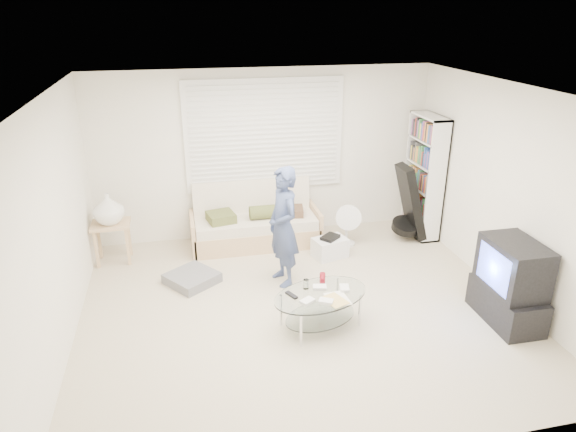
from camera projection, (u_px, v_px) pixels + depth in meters
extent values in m
plane|color=#BDAE93|center=(300.00, 308.00, 6.03)|extent=(5.00, 5.00, 0.00)
cube|color=white|center=(265.00, 154.00, 7.58)|extent=(5.00, 0.02, 2.50)
cube|color=white|center=(379.00, 327.00, 3.52)|extent=(5.00, 0.02, 2.50)
cube|color=white|center=(55.00, 229.00, 5.05)|extent=(0.02, 4.50, 2.50)
cube|color=white|center=(506.00, 192.00, 6.05)|extent=(0.02, 4.50, 2.50)
cube|color=white|center=(302.00, 92.00, 5.08)|extent=(5.00, 4.50, 0.02)
cube|color=white|center=(265.00, 135.00, 7.44)|extent=(2.32, 0.06, 1.62)
cube|color=black|center=(265.00, 135.00, 7.43)|extent=(2.20, 0.01, 1.50)
cube|color=silver|center=(265.00, 136.00, 7.41)|extent=(2.16, 0.04, 1.50)
cube|color=silver|center=(265.00, 135.00, 7.42)|extent=(2.32, 0.08, 1.62)
cube|color=tan|center=(256.00, 235.00, 7.58)|extent=(1.82, 0.73, 0.29)
cube|color=beige|center=(255.00, 222.00, 7.48)|extent=(1.74, 0.67, 0.15)
cube|color=beige|center=(252.00, 197.00, 7.66)|extent=(1.74, 0.20, 0.56)
cube|color=tan|center=(193.00, 234.00, 7.36)|extent=(0.05, 0.73, 0.51)
cube|color=tan|center=(315.00, 223.00, 7.72)|extent=(0.05, 0.73, 0.51)
cube|color=brown|center=(221.00, 217.00, 7.30)|extent=(0.43, 0.43, 0.13)
cylinder|color=brown|center=(265.00, 212.00, 7.39)|extent=(0.45, 0.20, 0.20)
cube|color=#483424|center=(292.00, 211.00, 7.54)|extent=(0.38, 0.38, 0.11)
cube|color=#5E5E63|center=(192.00, 278.00, 6.56)|extent=(0.77, 0.77, 0.12)
cube|color=tan|center=(111.00, 224.00, 6.92)|extent=(0.50, 0.40, 0.04)
cube|color=tan|center=(96.00, 249.00, 6.85)|extent=(0.04, 0.04, 0.54)
cube|color=tan|center=(128.00, 247.00, 6.93)|extent=(0.04, 0.04, 0.54)
cube|color=tan|center=(99.00, 240.00, 7.12)|extent=(0.04, 0.04, 0.54)
cube|color=tan|center=(129.00, 237.00, 7.20)|extent=(0.04, 0.04, 0.54)
imported|color=white|center=(108.00, 208.00, 6.83)|extent=(0.41, 0.41, 0.42)
cube|color=white|center=(425.00, 177.00, 7.67)|extent=(0.29, 0.77, 1.84)
cube|color=black|center=(411.00, 202.00, 7.57)|extent=(0.43, 0.42, 1.14)
cylinder|color=black|center=(406.00, 226.00, 7.71)|extent=(0.42, 0.43, 0.22)
cylinder|color=white|center=(346.00, 243.00, 7.63)|extent=(0.26, 0.26, 0.03)
cylinder|color=white|center=(347.00, 233.00, 7.56)|extent=(0.04, 0.04, 0.32)
cylinder|color=white|center=(347.00, 217.00, 7.46)|extent=(0.39, 0.21, 0.38)
cylinder|color=white|center=(347.00, 217.00, 7.46)|extent=(0.11, 0.08, 0.10)
cube|color=white|center=(330.00, 248.00, 7.21)|extent=(0.52, 0.43, 0.27)
cube|color=black|center=(330.00, 237.00, 7.15)|extent=(0.31, 0.30, 0.05)
cube|color=black|center=(506.00, 304.00, 5.73)|extent=(0.48, 0.88, 0.39)
cube|color=black|center=(514.00, 267.00, 5.55)|extent=(0.49, 0.74, 0.57)
cube|color=#5D73FF|center=(494.00, 269.00, 5.51)|extent=(0.02, 0.56, 0.43)
ellipsoid|color=silver|center=(321.00, 295.00, 5.55)|extent=(1.24, 0.98, 0.02)
ellipsoid|color=silver|center=(320.00, 316.00, 5.65)|extent=(0.95, 0.75, 0.01)
cylinder|color=silver|center=(301.00, 331.00, 5.28)|extent=(0.03, 0.03, 0.38)
cylinder|color=silver|center=(360.00, 311.00, 5.62)|extent=(0.03, 0.03, 0.38)
cylinder|color=silver|center=(281.00, 311.00, 5.63)|extent=(0.03, 0.03, 0.38)
cylinder|color=silver|center=(337.00, 293.00, 5.97)|extent=(0.03, 0.03, 0.38)
cube|color=white|center=(307.00, 301.00, 5.37)|extent=(0.18, 0.16, 0.04)
cube|color=white|center=(320.00, 287.00, 5.64)|extent=(0.17, 0.13, 0.04)
cube|color=white|center=(344.00, 288.00, 5.62)|extent=(0.13, 0.17, 0.04)
cube|color=white|center=(326.00, 301.00, 5.37)|extent=(0.18, 0.16, 0.04)
cylinder|color=silver|center=(306.00, 284.00, 5.63)|extent=(0.06, 0.06, 0.11)
cylinder|color=#B91F32|center=(322.00, 278.00, 5.75)|extent=(0.07, 0.07, 0.12)
cube|color=black|center=(292.00, 295.00, 5.50)|extent=(0.12, 0.17, 0.02)
cube|color=white|center=(338.00, 299.00, 5.44)|extent=(0.24, 0.31, 0.01)
cube|color=tan|center=(335.00, 300.00, 5.40)|extent=(0.28, 0.32, 0.01)
imported|color=navy|center=(283.00, 227.00, 6.32)|extent=(0.48, 0.63, 1.53)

